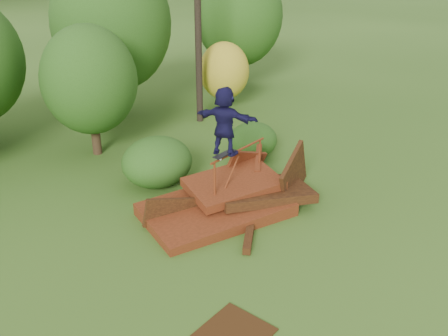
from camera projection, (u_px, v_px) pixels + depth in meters
ground at (293, 240)px, 13.31m from camera, size 240.00×240.00×0.00m
scrap_pile at (232, 199)px, 14.62m from camera, size 5.79×3.66×2.11m
grind_rail at (238, 166)px, 14.58m from camera, size 2.40×0.63×1.78m
skateboard at (225, 154)px, 13.89m from camera, size 0.84×0.40×0.08m
skater at (225, 121)px, 13.47m from camera, size 1.38×1.82×1.91m
tree_2 at (89, 80)px, 17.39m from camera, size 3.35×3.35×4.72m
tree_3 at (111, 23)px, 20.81m from camera, size 4.99×4.99×6.92m
tree_4 at (224, 71)px, 22.50m from camera, size 2.26×2.26×3.12m
tree_5 at (239, 16)px, 25.27m from camera, size 4.43×4.43×6.22m
shrub_left at (157, 162)px, 15.95m from camera, size 2.31×2.13×1.60m
shrub_right at (253, 140)px, 18.03m from camera, size 1.83×1.68×1.29m
utility_pole at (198, 2)px, 19.74m from camera, size 1.40×0.28×9.81m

